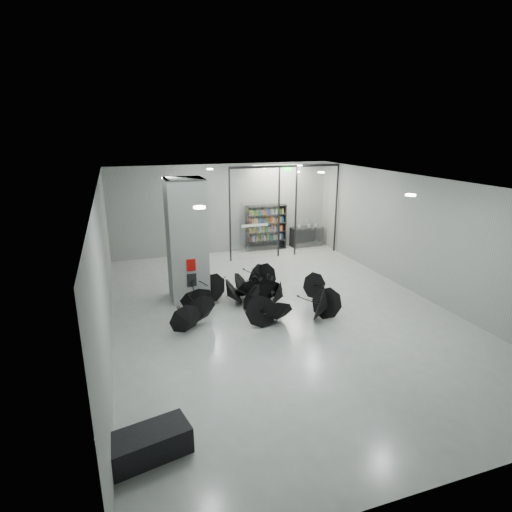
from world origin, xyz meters
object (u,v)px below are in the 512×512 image
object	(u,v)px
column	(187,240)
bookshelf	(266,228)
bench	(145,445)
umbrella_cluster	(253,299)
shop_counter	(306,237)

from	to	relation	value
column	bookshelf	distance (m)	6.60
column	bench	size ratio (longest dim) A/B	2.62
umbrella_cluster	bookshelf	bearing A→B (deg)	66.56
bench	shop_counter	distance (m)	14.35
bench	shop_counter	world-z (taller)	shop_counter
bookshelf	umbrella_cluster	bearing A→B (deg)	-110.40
column	bench	world-z (taller)	column
umbrella_cluster	bench	bearing A→B (deg)	-124.81
shop_counter	umbrella_cluster	xyz separation A→B (m)	(-4.77, -6.18, -0.16)
bookshelf	umbrella_cluster	xyz separation A→B (m)	(-2.71, -6.24, -0.75)
bench	bookshelf	size ratio (longest dim) A/B	0.73
shop_counter	umbrella_cluster	world-z (taller)	umbrella_cluster
column	bookshelf	world-z (taller)	column
umbrella_cluster	shop_counter	bearing A→B (deg)	52.37
bench	umbrella_cluster	xyz separation A→B (m)	(3.74, 5.37, 0.05)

